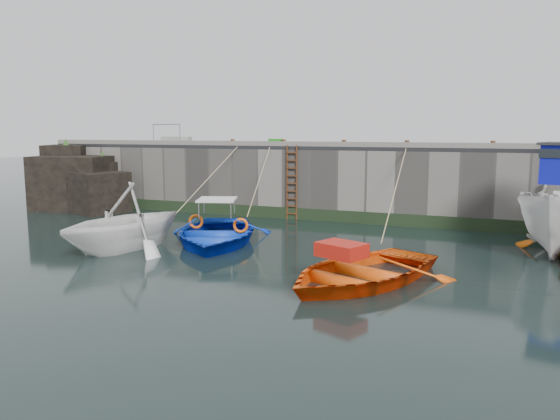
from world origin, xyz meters
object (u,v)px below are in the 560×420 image
at_px(ladder, 292,183).
at_px(fish_crate, 276,142).
at_px(boat_near_white, 125,249).
at_px(bollard_d, 407,144).
at_px(bollard_a, 233,142).
at_px(bollard_e, 493,144).
at_px(boat_near_navy, 360,281).
at_px(bollard_b, 284,143).
at_px(boat_near_blue, 216,242).
at_px(bollard_c, 344,143).

height_order(ladder, fish_crate, fish_crate).
bearing_deg(fish_crate, ladder, -24.45).
distance_m(boat_near_white, bollard_d, 11.55).
height_order(bollard_a, bollard_e, same).
bearing_deg(bollard_a, bollard_d, 0.00).
bearing_deg(boat_near_navy, fish_crate, 146.39).
bearing_deg(bollard_b, boat_near_blue, -91.63).
distance_m(boat_near_white, bollard_a, 8.64).
distance_m(bollard_a, bollard_b, 2.50).
bearing_deg(bollard_d, boat_near_blue, -132.81).
xyz_separation_m(boat_near_blue, bollard_b, (0.17, 5.90, 3.30)).
distance_m(ladder, bollard_c, 2.81).
height_order(boat_near_blue, bollard_d, bollard_d).
bearing_deg(bollard_c, bollard_b, 180.00).
distance_m(boat_near_navy, bollard_d, 9.48).
xyz_separation_m(boat_near_blue, bollard_a, (-2.33, 5.90, 3.30)).
height_order(ladder, bollard_b, bollard_b).
distance_m(bollard_c, bollard_d, 2.60).
height_order(boat_near_white, bollard_c, bollard_c).
distance_m(boat_near_white, fish_crate, 8.91).
bearing_deg(bollard_e, bollard_d, 180.00).
height_order(ladder, boat_near_white, ladder).
relative_size(ladder, bollard_e, 11.43).
distance_m(fish_crate, bollard_d, 5.71).
distance_m(boat_near_blue, bollard_b, 6.76).
relative_size(fish_crate, bollard_d, 2.01).
bearing_deg(bollard_b, ladder, -33.86).
height_order(boat_near_blue, bollard_b, bollard_b).
bearing_deg(fish_crate, bollard_c, -2.41).
relative_size(bollard_c, bollard_d, 1.00).
bearing_deg(bollard_b, bollard_a, 180.00).
height_order(boat_near_navy, bollard_e, bollard_e).
relative_size(boat_near_blue, bollard_c, 19.68).
distance_m(boat_near_blue, bollard_e, 10.99).
bearing_deg(bollard_c, bollard_d, 0.00).
distance_m(boat_near_navy, bollard_c, 9.92).
distance_m(fish_crate, bollard_b, 0.41).
bearing_deg(ladder, fish_crate, 157.04).
distance_m(boat_near_white, bollard_b, 8.96).
bearing_deg(boat_near_blue, ladder, 62.00).
xyz_separation_m(bollard_c, bollard_d, (2.60, 0.00, 0.00)).
height_order(bollard_a, bollard_c, same).
xyz_separation_m(boat_near_white, boat_near_blue, (2.20, 2.09, 0.00)).
distance_m(boat_near_blue, bollard_d, 8.70).
bearing_deg(bollard_d, ladder, -176.00).
bearing_deg(boat_near_white, fish_crate, 88.31).
bearing_deg(boat_near_navy, bollard_d, 114.52).
distance_m(bollard_b, bollard_c, 2.70).
bearing_deg(bollard_e, boat_near_blue, -145.75).
bearing_deg(fish_crate, bollard_b, -8.44).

